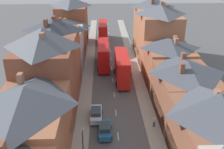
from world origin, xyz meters
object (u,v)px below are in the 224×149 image
(double_decker_bus_mid_street, at_px, (103,31))
(pedestrian_mid_left, at_px, (154,121))
(street_lamp, at_px, (83,149))
(car_mid_black, at_px, (96,114))
(double_decker_bus_lead, at_px, (122,67))
(car_parked_left_a, at_px, (127,70))
(car_near_blue, at_px, (105,130))
(car_near_silver, at_px, (123,53))
(double_decker_bus_far_approaching, at_px, (103,54))

(double_decker_bus_mid_street, xyz_separation_m, pedestrian_mid_left, (7.11, -43.57, -1.78))
(street_lamp, bearing_deg, car_mid_black, 83.94)
(double_decker_bus_lead, xyz_separation_m, car_parked_left_a, (1.31, 3.14, -2.01))
(car_near_blue, relative_size, car_near_silver, 0.92)
(double_decker_bus_far_approaching, bearing_deg, car_mid_black, -93.52)
(street_lamp, bearing_deg, car_near_blue, 70.23)
(double_decker_bus_lead, xyz_separation_m, car_mid_black, (-4.89, -13.62, -1.96))
(double_decker_bus_lead, distance_m, car_mid_black, 14.61)
(pedestrian_mid_left, bearing_deg, car_near_blue, -168.63)
(double_decker_bus_lead, relative_size, car_near_silver, 2.44)
(double_decker_bus_mid_street, distance_m, car_near_silver, 14.79)
(car_parked_left_a, distance_m, street_lamp, 28.67)
(car_parked_left_a, xyz_separation_m, pedestrian_mid_left, (2.20, -19.36, 0.23))
(car_near_silver, bearing_deg, car_near_blue, -98.93)
(double_decker_bus_far_approaching, bearing_deg, car_parked_left_a, -40.70)
(double_decker_bus_mid_street, relative_size, car_near_blue, 2.64)
(double_decker_bus_mid_street, height_order, pedestrian_mid_left, double_decker_bus_mid_street)
(double_decker_bus_far_approaching, distance_m, car_mid_black, 21.11)
(car_parked_left_a, distance_m, car_mid_black, 17.87)
(car_near_silver, bearing_deg, car_mid_black, -102.85)
(car_parked_left_a, relative_size, car_mid_black, 0.87)
(car_near_silver, xyz_separation_m, pedestrian_mid_left, (2.20, -29.76, 0.22))
(pedestrian_mid_left, bearing_deg, double_decker_bus_lead, 102.21)
(double_decker_bus_far_approaching, relative_size, car_parked_left_a, 2.74)
(pedestrian_mid_left, xyz_separation_m, street_lamp, (-9.55, -8.25, 2.21))
(car_mid_black, bearing_deg, pedestrian_mid_left, -17.16)
(car_mid_black, bearing_deg, double_decker_bus_lead, 70.25)
(car_near_silver, bearing_deg, double_decker_bus_mid_street, 109.58)
(double_decker_bus_mid_street, bearing_deg, pedestrian_mid_left, -80.73)
(pedestrian_mid_left, distance_m, street_lamp, 12.81)
(double_decker_bus_lead, distance_m, car_near_silver, 13.76)
(double_decker_bus_far_approaching, bearing_deg, pedestrian_mid_left, -73.22)
(street_lamp, bearing_deg, pedestrian_mid_left, 40.81)
(car_near_silver, height_order, car_mid_black, car_mid_black)
(double_decker_bus_mid_street, height_order, double_decker_bus_far_approaching, same)
(car_mid_black, bearing_deg, double_decker_bus_mid_street, 88.20)
(car_near_blue, bearing_deg, pedestrian_mid_left, 11.37)
(car_near_silver, bearing_deg, double_decker_bus_lead, -95.52)
(double_decker_bus_far_approaching, height_order, car_mid_black, double_decker_bus_far_approaching)
(car_mid_black, bearing_deg, double_decker_bus_far_approaching, 86.48)
(double_decker_bus_far_approaching, xyz_separation_m, street_lamp, (-2.44, -31.82, 0.43))
(car_near_silver, height_order, car_parked_left_a, car_near_silver)
(car_mid_black, bearing_deg, street_lamp, -96.06)
(car_near_blue, bearing_deg, car_near_silver, 81.07)
(double_decker_bus_lead, relative_size, car_near_blue, 2.64)
(double_decker_bus_lead, bearing_deg, car_mid_black, -109.75)
(car_mid_black, distance_m, street_lamp, 11.16)
(double_decker_bus_lead, xyz_separation_m, double_decker_bus_far_approaching, (-3.60, 7.36, 0.00))
(car_near_silver, relative_size, car_parked_left_a, 1.12)
(double_decker_bus_mid_street, height_order, car_parked_left_a, double_decker_bus_mid_street)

